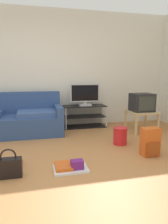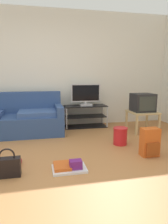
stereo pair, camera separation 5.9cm
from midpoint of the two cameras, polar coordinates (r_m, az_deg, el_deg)
name	(u,v)px [view 1 (the left image)]	position (r m, az deg, el deg)	size (l,w,h in m)	color
ground_plane	(59,170)	(2.83, -7.67, -15.74)	(9.00, 9.80, 0.02)	#B27542
wall_back	(46,69)	(4.99, -10.89, 11.52)	(9.00, 0.10, 2.70)	silver
couch	(10,120)	(4.54, -20.03, -1.99)	(2.10, 0.89, 0.86)	navy
tv_stand	(85,116)	(4.89, -0.17, -1.15)	(0.99, 0.43, 0.51)	black
flat_tv	(85,95)	(4.80, -0.12, 4.74)	(0.69, 0.22, 0.51)	#B2B2B7
side_table	(142,114)	(4.66, 15.31, -0.55)	(0.57, 0.57, 0.44)	tan
crt_tv	(142,102)	(4.63, 15.37, 2.58)	(0.45, 0.41, 0.39)	#232326
backpack	(150,142)	(3.34, 17.35, -7.92)	(0.27, 0.24, 0.43)	#CC561E
handbag	(9,167)	(2.74, -20.67, -14.08)	(0.31, 0.12, 0.36)	black
cleaning_bucket	(120,135)	(3.74, 9.55, -6.38)	(0.26, 0.26, 0.31)	red
sneakers_pair	(10,164)	(3.04, -20.43, -13.27)	(0.39, 0.30, 0.09)	#993333
floor_tray	(70,167)	(2.79, -4.47, -14.92)	(0.44, 0.32, 0.14)	silver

